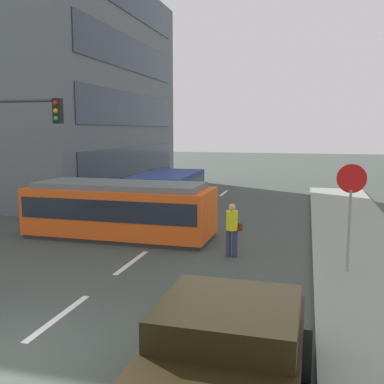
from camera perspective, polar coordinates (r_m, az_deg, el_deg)
name	(u,v)px	position (r m, az deg, el deg)	size (l,w,h in m)	color
ground_plane	(172,232)	(17.05, -2.64, -5.22)	(120.00, 120.00, 0.00)	#3D4640
sidewalk_curb_right	(377,279)	(12.59, 22.76, -10.35)	(3.20, 36.00, 0.14)	gray
lane_stripe_1	(59,317)	(10.06, -16.75, -15.15)	(0.16, 2.40, 0.01)	silver
lane_stripe_2	(132,262)	(13.41, -7.76, -8.95)	(0.16, 2.40, 0.01)	silver
lane_stripe_3	(201,210)	(21.65, 1.18, -2.35)	(0.16, 2.40, 0.01)	silver
lane_stripe_4	(224,193)	(27.45, 4.09, -0.16)	(0.16, 2.40, 0.01)	silver
corner_building	(19,91)	(31.31, -21.39, 12.06)	(15.81, 16.53, 12.80)	slate
streetcar_tram	(120,209)	(16.36, -9.22, -2.15)	(6.78, 2.64, 2.02)	#E45518
city_bus	(167,190)	(20.94, -3.21, 0.22)	(2.64, 5.23, 1.87)	navy
pedestrian_crossing	(232,227)	(13.68, 5.19, -4.51)	(0.51, 0.36, 1.67)	#2D3250
pickup_truck_parked	(221,372)	(6.19, 3.74, -22.12)	(2.34, 5.03, 1.55)	black
parked_sedan_mid	(82,200)	(21.55, -13.94, -0.97)	(1.97, 4.36, 1.19)	silver
parked_sedan_far	(124,185)	(26.82, -8.76, 0.91)	(2.13, 4.48, 1.19)	maroon
parked_sedan_furthest	(155,176)	(31.97, -4.78, 2.11)	(1.99, 4.16, 1.19)	#2F5232
stop_sign	(351,195)	(12.35, 19.78, -0.41)	(0.76, 0.07, 2.88)	gray
traffic_light_mast	(16,139)	(16.63, -21.76, 6.32)	(3.12, 0.33, 5.08)	#333333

